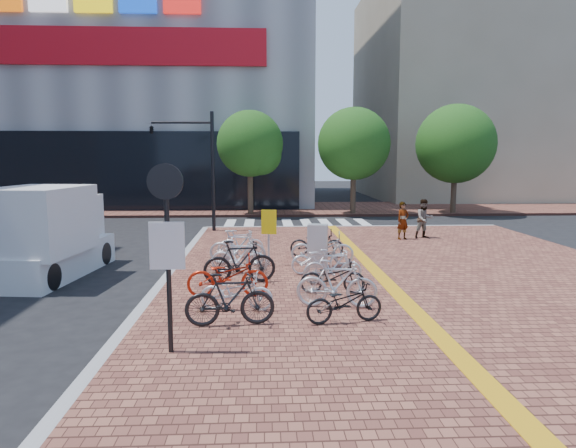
{
  "coord_description": "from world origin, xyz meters",
  "views": [
    {
      "loc": [
        -1.28,
        -12.28,
        3.49
      ],
      "look_at": [
        -0.47,
        4.2,
        1.3
      ],
      "focal_mm": 32.0,
      "sensor_mm": 36.0,
      "label": 1
    }
  ],
  "objects": [
    {
      "name": "traffic_light_pole",
      "position": [
        -4.72,
        10.82,
        3.8
      ],
      "size": [
        2.84,
        1.1,
        5.29
      ],
      "color": "black",
      "rests_on": "sidewalk"
    },
    {
      "name": "bike_1",
      "position": [
        -1.86,
        -1.41,
        0.57
      ],
      "size": [
        1.67,
        0.79,
        0.84
      ],
      "primitive_type": "imported",
      "rotation": [
        0.0,
        0.0,
        1.42
      ],
      "color": "white",
      "rests_on": "sidewalk"
    },
    {
      "name": "department_store",
      "position": [
        -15.99,
        31.95,
        13.98
      ],
      "size": [
        36.0,
        24.27,
        28.0
      ],
      "color": "gray",
      "rests_on": "ground"
    },
    {
      "name": "pedestrian_b",
      "position": [
        5.32,
        8.22,
        0.95
      ],
      "size": [
        0.86,
        0.72,
        1.59
      ],
      "primitive_type": "imported",
      "rotation": [
        0.0,
        0.0,
        0.16
      ],
      "color": "#4F5765",
      "rests_on": "sidewalk"
    },
    {
      "name": "bike_11",
      "position": [
        0.34,
        2.01,
        0.6
      ],
      "size": [
        1.77,
        0.86,
        0.89
      ],
      "primitive_type": "imported",
      "rotation": [
        0.0,
        0.0,
        1.73
      ],
      "color": "silver",
      "rests_on": "sidewalk"
    },
    {
      "name": "bike_0",
      "position": [
        -1.94,
        -2.4,
        0.68
      ],
      "size": [
        1.81,
        0.67,
        1.07
      ],
      "primitive_type": "imported",
      "rotation": [
        0.0,
        0.0,
        1.67
      ],
      "color": "black",
      "rests_on": "sidewalk"
    },
    {
      "name": "notice_sign",
      "position": [
        -2.87,
        -3.78,
        2.18
      ],
      "size": [
        0.6,
        0.14,
        3.22
      ],
      "color": "black",
      "rests_on": "sidewalk"
    },
    {
      "name": "bike_2",
      "position": [
        -2.13,
        -0.3,
        0.66
      ],
      "size": [
        1.95,
        0.75,
        1.01
      ],
      "primitive_type": "imported",
      "rotation": [
        0.0,
        0.0,
        1.61
      ],
      "color": "red",
      "rests_on": "sidewalk"
    },
    {
      "name": "bike_8",
      "position": [
        0.34,
        -1.3,
        0.69
      ],
      "size": [
        1.85,
        0.78,
        1.08
      ],
      "primitive_type": "imported",
      "rotation": [
        0.0,
        0.0,
        1.42
      ],
      "color": "silver",
      "rests_on": "sidewalk"
    },
    {
      "name": "tactile_strip",
      "position": [
        2.0,
        -5.0,
        0.16
      ],
      "size": [
        0.4,
        34.0,
        0.01
      ],
      "primitive_type": "cube",
      "color": "orange",
      "rests_on": "sidewalk"
    },
    {
      "name": "sidewalk",
      "position": [
        3.0,
        -5.0,
        0.07
      ],
      "size": [
        14.0,
        34.0,
        0.15
      ],
      "primitive_type": "cube",
      "color": "brown",
      "rests_on": "ground"
    },
    {
      "name": "ground",
      "position": [
        0.0,
        0.0,
        0.0
      ],
      "size": [
        120.0,
        120.0,
        0.0
      ],
      "primitive_type": "plane",
      "color": "black",
      "rests_on": "ground"
    },
    {
      "name": "pedestrian_a",
      "position": [
        4.36,
        7.97,
        0.91
      ],
      "size": [
        0.65,
        0.55,
        1.52
      ],
      "primitive_type": "imported",
      "rotation": [
        0.0,
        0.0,
        0.41
      ],
      "color": "gray",
      "rests_on": "sidewalk"
    },
    {
      "name": "bike_9",
      "position": [
        0.41,
        -0.12,
        0.57
      ],
      "size": [
        1.61,
        0.63,
        0.83
      ],
      "primitive_type": "imported",
      "rotation": [
        0.0,
        0.0,
        1.52
      ],
      "color": "black",
      "rests_on": "sidewalk"
    },
    {
      "name": "far_sidewalk",
      "position": [
        0.0,
        21.0,
        0.07
      ],
      "size": [
        70.0,
        8.0,
        0.15
      ],
      "primitive_type": "cube",
      "color": "brown",
      "rests_on": "ground"
    },
    {
      "name": "bike_6",
      "position": [
        -2.02,
        4.52,
        0.61
      ],
      "size": [
        1.6,
        0.74,
        0.93
      ],
      "primitive_type": "imported",
      "rotation": [
        0.0,
        0.0,
        1.78
      ],
      "color": "white",
      "rests_on": "sidewalk"
    },
    {
      "name": "bike_5",
      "position": [
        -2.07,
        3.35,
        0.69
      ],
      "size": [
        1.85,
        0.84,
        1.07
      ],
      "primitive_type": "imported",
      "rotation": [
        0.0,
        0.0,
        1.37
      ],
      "color": "#B5B5BA",
      "rests_on": "sidewalk"
    },
    {
      "name": "yellow_sign",
      "position": [
        -1.11,
        3.24,
        1.34
      ],
      "size": [
        0.46,
        0.15,
        1.72
      ],
      "color": "#B7B7BC",
      "rests_on": "sidewalk"
    },
    {
      "name": "utility_box",
      "position": [
        0.37,
        2.93,
        0.8
      ],
      "size": [
        0.67,
        0.54,
        1.3
      ],
      "primitive_type": "cube",
      "rotation": [
        0.0,
        0.0,
        -0.19
      ],
      "color": "silver",
      "rests_on": "sidewalk"
    },
    {
      "name": "bike_12",
      "position": [
        0.55,
        3.27,
        0.66
      ],
      "size": [
        2.01,
        0.93,
        1.02
      ],
      "primitive_type": "imported",
      "rotation": [
        0.0,
        0.0,
        1.44
      ],
      "color": "#B9B9BE",
      "rests_on": "sidewalk"
    },
    {
      "name": "crosswalk",
      "position": [
        0.5,
        14.0,
        0.01
      ],
      "size": [
        7.5,
        4.0,
        0.01
      ],
      "color": "silver",
      "rests_on": "ground"
    },
    {
      "name": "bike_7",
      "position": [
        0.35,
        -2.33,
        0.57
      ],
      "size": [
        1.68,
        0.85,
        0.84
      ],
      "primitive_type": "imported",
      "rotation": [
        0.0,
        0.0,
        1.76
      ],
      "color": "black",
      "rests_on": "sidewalk"
    },
    {
      "name": "street_trees",
      "position": [
        5.04,
        17.45,
        4.1
      ],
      "size": [
        16.2,
        4.6,
        6.35
      ],
      "color": "#38281E",
      "rests_on": "far_sidewalk"
    },
    {
      "name": "kerb_north",
      "position": [
        3.0,
        12.0,
        0.08
      ],
      "size": [
        14.0,
        0.25,
        0.15
      ],
      "primitive_type": "cube",
      "color": "gray",
      "rests_on": "ground"
    },
    {
      "name": "bike_10",
      "position": [
        0.54,
        0.79,
        0.62
      ],
      "size": [
        1.57,
        0.51,
        0.94
      ],
      "primitive_type": "imported",
      "rotation": [
        0.0,
        0.0,
        1.62
      ],
      "color": "silver",
      "rests_on": "sidewalk"
    },
    {
      "name": "bike_3",
      "position": [
        -1.9,
        1.02,
        0.73
      ],
      "size": [
        1.98,
        0.85,
        1.15
      ],
      "primitive_type": "imported",
      "rotation": [
        0.0,
        0.0,
        1.74
      ],
      "color": "black",
      "rests_on": "sidewalk"
    },
    {
      "name": "bike_13",
      "position": [
        0.5,
        4.42,
        0.61
      ],
      "size": [
        1.82,
        0.8,
        0.93
      ],
      "primitive_type": "imported",
      "rotation": [
        0.0,
        0.0,
        1.46
      ],
      "color": "black",
      "rests_on": "sidewalk"
    },
    {
      "name": "kerb_west",
      "position": [
        -4.0,
        -5.0,
        0.08
      ],
      "size": [
        0.25,
        34.0,
        0.15
      ],
      "primitive_type": "cube",
      "color": "gray",
      "rests_on": "ground"
    },
    {
      "name": "building_beige",
      "position": [
        18.0,
        32.0,
        9.0
      ],
      "size": [
        20.0,
        18.0,
        18.0
      ],
      "primitive_type": "cube",
      "color": "gray",
      "rests_on": "ground"
    },
    {
      "name": "box_truck",
      "position": [
        -7.51,
        2.72,
        1.25
      ],
      "size": [
        2.5,
        4.79,
        2.66
      ],
      "color": "silver",
      "rests_on": "ground"
    },
    {
      "name": "bike_4",
      "position": [
        -1.96,
        2.1,
        0.65
      ],
      "size": [
        1.71,
        0.77,
        0.99
      ],
      "primitive_type": "imported",
      "rotation": [
        0.0,
        0.0,
        1.38
      ],
      "color": "white",
      "rests_on": "sidewalk"
    }
  ]
}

